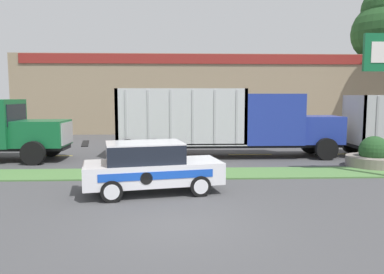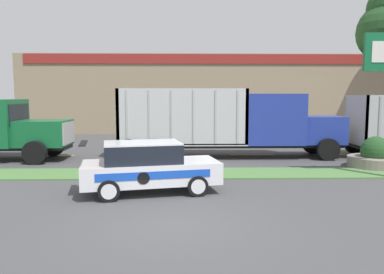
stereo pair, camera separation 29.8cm
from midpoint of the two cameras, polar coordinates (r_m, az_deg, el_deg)
ground_plane at (r=9.55m, az=-2.36°, el=-13.07°), size 600.00×600.00×0.00m
grass_verge at (r=15.32m, az=-1.95°, el=-5.58°), size 120.00×2.12×0.06m
centre_line_3 at (r=21.46m, az=-20.17°, el=-2.65°), size 2.40×0.14×0.01m
centre_line_4 at (r=20.36m, az=-5.62°, el=-2.75°), size 2.40×0.14×0.01m
centre_line_5 at (r=20.67m, az=9.50°, el=-2.67°), size 2.40×0.14×0.01m
centre_line_6 at (r=22.32m, az=23.26°, el=-2.44°), size 2.40×0.14×0.01m
dump_truck_mid at (r=19.66m, az=9.34°, el=1.91°), size 11.57×2.57×3.55m
rally_car at (r=12.38m, az=-5.99°, el=-4.49°), size 4.70×2.68×1.71m
stone_planter at (r=18.61m, az=26.59°, el=-2.77°), size 2.37×2.37×1.40m
store_building_backdrop at (r=37.58m, az=4.84°, el=6.45°), size 35.66×12.10×6.71m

